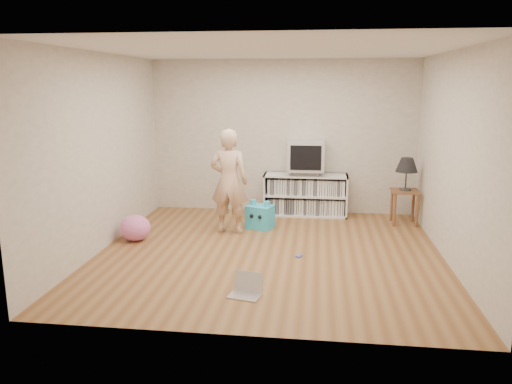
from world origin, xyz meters
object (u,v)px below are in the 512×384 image
object	(u,v)px
person	(229,181)
plush_blue	(260,216)
table_lamp	(407,166)
laptop	(247,289)
media_unit	(305,195)
side_table	(405,198)
plush_pink	(135,228)
dvd_deck	(306,172)
crt_tv	(306,156)

from	to	relation	value
person	plush_blue	xyz separation A→B (m)	(0.43, 0.28, -0.60)
table_lamp	laptop	xyz separation A→B (m)	(-2.10, -3.02, -0.88)
media_unit	side_table	bearing A→B (deg)	-13.75
plush_blue	plush_pink	world-z (taller)	plush_blue
dvd_deck	person	xyz separation A→B (m)	(-1.10, -1.16, 0.05)
person	laptop	xyz separation A→B (m)	(0.58, -2.22, -0.72)
table_lamp	plush_blue	bearing A→B (deg)	-167.06
side_table	dvd_deck	bearing A→B (deg)	166.79
dvd_deck	plush_pink	distance (m)	2.98
dvd_deck	table_lamp	world-z (taller)	table_lamp
media_unit	dvd_deck	bearing A→B (deg)	-90.00
plush_pink	dvd_deck	bearing A→B (deg)	36.15
media_unit	table_lamp	xyz separation A→B (m)	(1.58, -0.39, 0.59)
crt_tv	plush_pink	world-z (taller)	crt_tv
media_unit	dvd_deck	xyz separation A→B (m)	(0.00, -0.02, 0.39)
person	laptop	world-z (taller)	person
crt_tv	plush_blue	xyz separation A→B (m)	(-0.67, -0.88, -0.83)
crt_tv	plush_blue	world-z (taller)	crt_tv
media_unit	side_table	xyz separation A→B (m)	(1.58, -0.39, 0.07)
laptop	plush_blue	distance (m)	2.51
dvd_deck	plush_pink	bearing A→B (deg)	-143.85
side_table	plush_pink	xyz separation A→B (m)	(-3.94, -1.36, -0.23)
dvd_deck	side_table	distance (m)	1.65
dvd_deck	laptop	size ratio (longest dim) A/B	1.18
side_table	crt_tv	bearing A→B (deg)	166.91
crt_tv	side_table	distance (m)	1.73
crt_tv	plush_pink	size ratio (longest dim) A/B	1.39
dvd_deck	person	world-z (taller)	person
side_table	table_lamp	bearing A→B (deg)	0.00
dvd_deck	side_table	bearing A→B (deg)	-13.21
laptop	dvd_deck	bearing A→B (deg)	94.09
side_table	person	bearing A→B (deg)	-163.47
crt_tv	side_table	size ratio (longest dim) A/B	1.09
crt_tv	plush_pink	bearing A→B (deg)	-143.90
media_unit	plush_blue	bearing A→B (deg)	-126.63
crt_tv	laptop	xyz separation A→B (m)	(-0.52, -3.38, -0.96)
side_table	table_lamp	size ratio (longest dim) A/B	1.07
media_unit	dvd_deck	world-z (taller)	dvd_deck
crt_tv	person	distance (m)	1.62
dvd_deck	table_lamp	xyz separation A→B (m)	(1.58, -0.37, 0.21)
table_lamp	crt_tv	bearing A→B (deg)	166.91
table_lamp	media_unit	bearing A→B (deg)	166.25
dvd_deck	table_lamp	bearing A→B (deg)	-13.21
media_unit	crt_tv	size ratio (longest dim) A/B	2.33
media_unit	person	size ratio (longest dim) A/B	0.90
side_table	plush_blue	bearing A→B (deg)	-167.06
crt_tv	person	xyz separation A→B (m)	(-1.10, -1.16, -0.24)
side_table	person	world-z (taller)	person
plush_blue	laptop	bearing A→B (deg)	-67.24
person	laptop	bearing A→B (deg)	109.59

